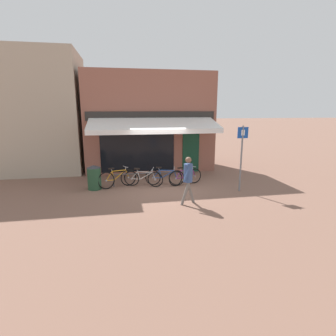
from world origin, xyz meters
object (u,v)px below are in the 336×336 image
object	(u,v)px
parking_sign	(242,152)
bicycle_orange	(118,178)
bicycle_silver	(143,178)
pedestrian_adult	(188,175)
litter_bin	(94,177)
bicycle_blue	(165,177)
bicycle_purple	(185,177)

from	to	relation	value
parking_sign	bicycle_orange	bearing A→B (deg)	163.91
bicycle_orange	bicycle_silver	xyz separation A→B (m)	(1.10, -0.11, -0.03)
bicycle_silver	pedestrian_adult	bearing A→B (deg)	-40.81
litter_bin	parking_sign	world-z (taller)	parking_sign
litter_bin	pedestrian_adult	bearing A→B (deg)	-34.76
bicycle_blue	bicycle_purple	world-z (taller)	bicycle_blue
pedestrian_adult	bicycle_purple	bearing A→B (deg)	78.40
bicycle_silver	litter_bin	size ratio (longest dim) A/B	1.62
bicycle_orange	bicycle_blue	xyz separation A→B (m)	(2.06, -0.06, -0.02)
pedestrian_adult	litter_bin	size ratio (longest dim) A/B	1.65
bicycle_orange	pedestrian_adult	bearing A→B (deg)	-67.21
bicycle_blue	bicycle_purple	distance (m)	0.93
pedestrian_adult	parking_sign	xyz separation A→B (m)	(2.49, 1.07, 0.57)
parking_sign	pedestrian_adult	bearing A→B (deg)	-156.69
bicycle_blue	pedestrian_adult	bearing A→B (deg)	-66.86
bicycle_orange	parking_sign	distance (m)	5.32
pedestrian_adult	litter_bin	bearing A→B (deg)	145.54
bicycle_silver	pedestrian_adult	size ratio (longest dim) A/B	0.98
parking_sign	bicycle_silver	bearing A→B (deg)	161.15
bicycle_purple	bicycle_blue	bearing A→B (deg)	159.06
bicycle_purple	litter_bin	xyz separation A→B (m)	(-3.94, -0.01, 0.16)
bicycle_blue	litter_bin	distance (m)	3.02
bicycle_orange	bicycle_silver	bearing A→B (deg)	-27.74
bicycle_blue	bicycle_orange	bearing A→B (deg)	-168.34
bicycle_silver	bicycle_purple	xyz separation A→B (m)	(1.88, -0.00, -0.00)
litter_bin	parking_sign	distance (m)	6.17
bicycle_purple	litter_bin	size ratio (longest dim) A/B	1.57
parking_sign	litter_bin	bearing A→B (deg)	167.51
bicycle_blue	litter_bin	world-z (taller)	litter_bin
bicycle_purple	parking_sign	size ratio (longest dim) A/B	0.61
bicycle_blue	pedestrian_adult	world-z (taller)	pedestrian_adult
bicycle_silver	litter_bin	world-z (taller)	litter_bin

